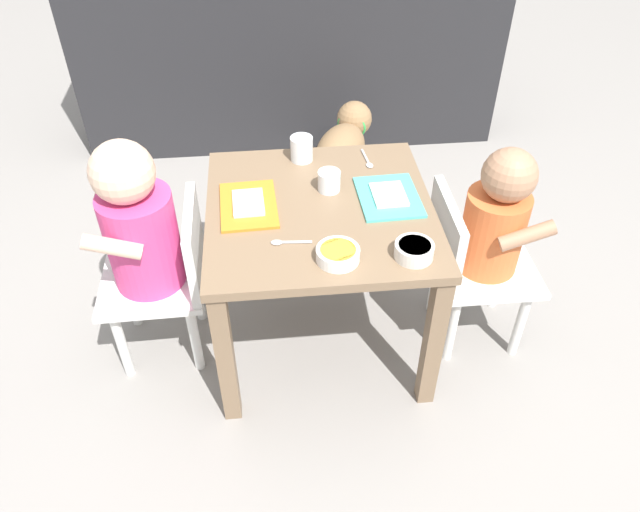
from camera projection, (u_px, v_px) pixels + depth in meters
ground_plane at (320, 332)px, 1.89m from camera, size 7.00×7.00×0.00m
kitchen_cabinet_back at (290, 38)px, 2.53m from camera, size 1.75×0.32×0.89m
dining_table at (320, 232)px, 1.63m from camera, size 0.59×0.60×0.48m
seated_child_left at (144, 233)px, 1.57m from camera, size 0.28×0.28×0.69m
seated_child_right at (490, 229)px, 1.63m from camera, size 0.28×0.28×0.64m
dog at (344, 145)px, 2.33m from camera, size 0.29×0.42×0.32m
food_tray_left at (248, 205)px, 1.57m from camera, size 0.15×0.22×0.02m
food_tray_right at (389, 196)px, 1.60m from camera, size 0.16×0.20×0.02m
water_cup_left at (302, 150)px, 1.73m from camera, size 0.06×0.06×0.07m
water_cup_right at (329, 182)px, 1.62m from camera, size 0.06×0.06×0.06m
veggie_bowl_far at (338, 254)px, 1.41m from camera, size 0.10×0.10×0.03m
cereal_bowl_right_side at (414, 250)px, 1.41m from camera, size 0.09×0.09×0.04m
spoon_by_left_tray at (367, 161)px, 1.74m from camera, size 0.02×0.10×0.01m
spoon_by_right_tray at (287, 242)px, 1.46m from camera, size 0.10×0.02×0.01m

